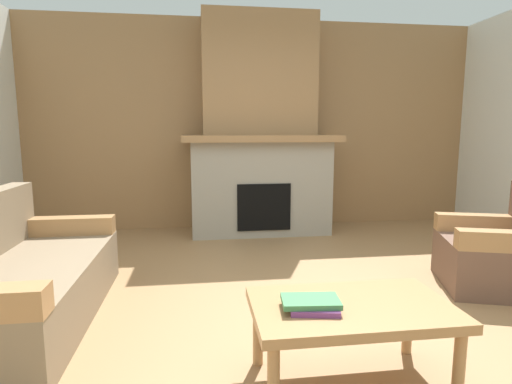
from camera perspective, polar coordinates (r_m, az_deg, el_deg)
The scene contains 7 objects.
ground at distance 2.96m, azimuth 8.21°, elevation -17.43°, with size 9.00×9.00×0.00m, color #9E754C.
wall_back_wood_panel at distance 5.60m, azimuth -0.10°, elevation 9.15°, with size 6.00×0.12×2.70m, color #997047.
fireplace at distance 5.23m, azimuth 0.46°, elevation 7.15°, with size 1.90×0.82×2.70m.
couch at distance 3.25m, azimuth -29.96°, elevation -10.64°, with size 0.85×1.80×0.85m.
armchair at distance 3.96m, azimuth 30.48°, elevation -7.27°, with size 0.96×0.96×0.85m.
coffee_table at distance 2.22m, azimuth 12.99°, elevation -16.05°, with size 1.00×0.60×0.43m.
book_stack_near_edge at distance 2.09m, azimuth 7.75°, elevation -15.05°, with size 0.29×0.22×0.05m.
Camera 1 is at (-0.76, -2.55, 1.29)m, focal length 29.05 mm.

